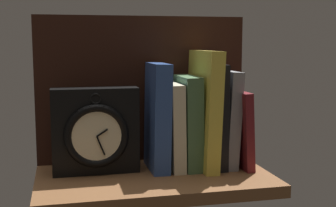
% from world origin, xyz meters
% --- Properties ---
extents(ground_plane, '(0.49, 0.27, 0.03)m').
position_xyz_m(ground_plane, '(0.00, 0.00, -0.01)').
color(ground_plane, brown).
extents(back_panel, '(0.49, 0.01, 0.34)m').
position_xyz_m(back_panel, '(0.00, 0.13, 0.17)').
color(back_panel, black).
rests_on(back_panel, ground_plane).
extents(book_blue_modern, '(0.04, 0.12, 0.23)m').
position_xyz_m(book_blue_modern, '(0.02, 0.04, 0.12)').
color(book_blue_modern, '#2D4C8E').
rests_on(book_blue_modern, ground_plane).
extents(book_cream_twain, '(0.03, 0.12, 0.19)m').
position_xyz_m(book_cream_twain, '(0.05, 0.04, 0.09)').
color(book_cream_twain, beige).
rests_on(book_cream_twain, ground_plane).
extents(book_green_romantic, '(0.04, 0.12, 0.20)m').
position_xyz_m(book_green_romantic, '(0.09, 0.04, 0.10)').
color(book_green_romantic, '#476B44').
rests_on(book_green_romantic, ground_plane).
extents(book_yellow_seinlanguage, '(0.04, 0.17, 0.26)m').
position_xyz_m(book_yellow_seinlanguage, '(0.12, 0.04, 0.13)').
color(book_yellow_seinlanguage, gold).
rests_on(book_yellow_seinlanguage, ground_plane).
extents(book_black_skeptic, '(0.02, 0.13, 0.23)m').
position_xyz_m(book_black_skeptic, '(0.15, 0.04, 0.12)').
color(book_black_skeptic, black).
rests_on(book_black_skeptic, ground_plane).
extents(book_gray_chess, '(0.04, 0.12, 0.22)m').
position_xyz_m(book_gray_chess, '(0.17, 0.04, 0.11)').
color(book_gray_chess, gray).
rests_on(book_gray_chess, ground_plane).
extents(book_maroon_dawkins, '(0.03, 0.16, 0.17)m').
position_xyz_m(book_maroon_dawkins, '(0.20, 0.04, 0.09)').
color(book_maroon_dawkins, maroon).
rests_on(book_maroon_dawkins, ground_plane).
extents(framed_clock, '(0.18, 0.06, 0.18)m').
position_xyz_m(framed_clock, '(-0.12, 0.04, 0.09)').
color(framed_clock, black).
rests_on(framed_clock, ground_plane).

